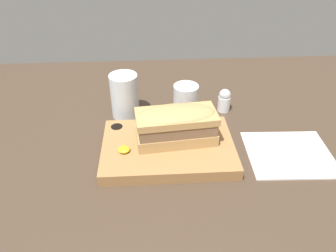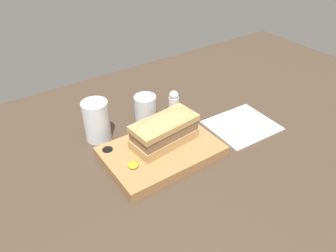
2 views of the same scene
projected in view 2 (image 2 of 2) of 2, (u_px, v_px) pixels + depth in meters
dining_table at (183, 143)px, 94.50cm from camera, size 180.09×101.92×2.00cm
serving_board at (161, 152)px, 87.54cm from camera, size 30.00×20.42×2.82cm
sandwich at (164, 129)px, 85.92cm from camera, size 18.65×10.00×8.29cm
mustard_dollop at (133, 165)px, 80.34cm from camera, size 2.66×2.66×1.06cm
water_glass at (97, 123)px, 91.89cm from camera, size 7.33×7.33×11.88cm
wine_glass at (145, 109)px, 100.94cm from camera, size 6.75×6.75×7.92cm
napkin at (242, 125)px, 99.54cm from camera, size 19.76×17.44×0.40cm
salt_shaker at (174, 100)px, 105.94cm from camera, size 3.41×3.41×6.53cm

